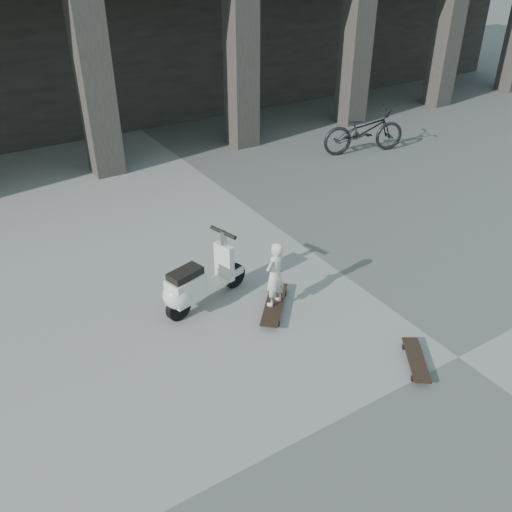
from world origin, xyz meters
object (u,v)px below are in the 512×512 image
skateboard_spare (416,360)px  scooter (193,286)px  bicycle (364,131)px  longboard (274,304)px  child (275,274)px

skateboard_spare → scooter: (-1.86, 2.53, 0.34)m
skateboard_spare → bicycle: bearing=-1.8°
longboard → scooter: scooter is taller
bicycle → skateboard_spare: bearing=158.8°
longboard → scooter: bearing=100.3°
child → scooter: size_ratio=0.67×
longboard → child: 0.52m
bicycle → longboard: bearing=143.4°
longboard → skateboard_spare: 2.12m
longboard → bicycle: 6.98m
child → bicycle: bearing=-162.1°
longboard → scooter: (-0.98, 0.61, 0.33)m
skateboard_spare → bicycle: bicycle is taller
child → bicycle: 6.96m
child → bicycle: child is taller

